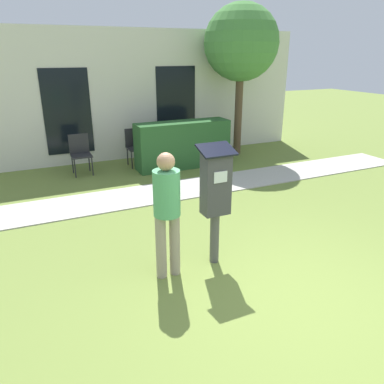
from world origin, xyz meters
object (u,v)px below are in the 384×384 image
outdoor_chair_left (80,151)px  parking_meter (216,190)px  outdoor_chair_middle (135,144)px  person_standing (167,206)px

outdoor_chair_left → parking_meter: bearing=-98.3°
outdoor_chair_left → outdoor_chair_middle: same height
parking_meter → outdoor_chair_left: bearing=101.1°
parking_meter → outdoor_chair_middle: 4.91m
person_standing → parking_meter: bearing=11.7°
outdoor_chair_left → outdoor_chair_middle: bearing=-13.7°
parking_meter → person_standing: (-0.67, -0.04, -0.09)m
parking_meter → outdoor_chair_middle: (0.41, 4.87, -0.49)m
parking_meter → outdoor_chair_middle: parking_meter is taller
outdoor_chair_left → person_standing: bearing=-106.3°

